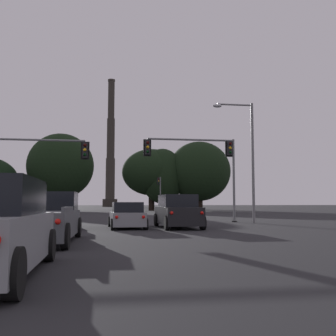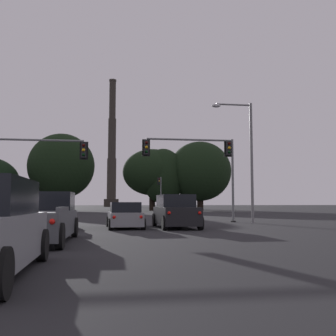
{
  "view_description": "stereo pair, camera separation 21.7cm",
  "coord_description": "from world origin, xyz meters",
  "px_view_note": "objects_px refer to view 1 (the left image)",
  "views": [
    {
      "loc": [
        -0.68,
        -0.2,
        1.37
      ],
      "look_at": [
        6.27,
        46.32,
        5.61
      ],
      "focal_mm": 42.0,
      "sensor_mm": 36.0,
      "label": 1
    },
    {
      "loc": [
        -0.47,
        -0.23,
        1.37
      ],
      "look_at": [
        6.27,
        46.32,
        5.61
      ],
      "focal_mm": 42.0,
      "sensor_mm": 36.0,
      "label": 2
    }
  ],
  "objects_px": {
    "sedan_left_lane_front": "(56,217)",
    "traffic_light_far_right": "(160,189)",
    "suv_right_lane_front": "(178,212)",
    "street_lamp": "(247,149)",
    "pickup_truck_left_lane_second": "(46,219)",
    "hatchback_center_lane_front": "(127,216)",
    "smokestack": "(111,156)",
    "traffic_light_overhead_right": "(204,157)",
    "traffic_light_overhead_left": "(24,157)"
  },
  "relations": [
    {
      "from": "traffic_light_far_right",
      "to": "sedan_left_lane_front",
      "type": "bearing_deg",
      "value": -104.26
    },
    {
      "from": "suv_right_lane_front",
      "to": "traffic_light_overhead_right",
      "type": "distance_m",
      "value": 7.84
    },
    {
      "from": "pickup_truck_left_lane_second",
      "to": "traffic_light_far_right",
      "type": "xyz_separation_m",
      "value": [
        10.58,
        50.84,
        3.0
      ]
    },
    {
      "from": "suv_right_lane_front",
      "to": "street_lamp",
      "type": "height_order",
      "value": "street_lamp"
    },
    {
      "from": "sedan_left_lane_front",
      "to": "suv_right_lane_front",
      "type": "bearing_deg",
      "value": -0.05
    },
    {
      "from": "traffic_light_overhead_right",
      "to": "street_lamp",
      "type": "distance_m",
      "value": 3.16
    },
    {
      "from": "sedan_left_lane_front",
      "to": "suv_right_lane_front",
      "type": "height_order",
      "value": "suv_right_lane_front"
    },
    {
      "from": "sedan_left_lane_front",
      "to": "traffic_light_overhead_left",
      "type": "bearing_deg",
      "value": 115.93
    },
    {
      "from": "street_lamp",
      "to": "traffic_light_overhead_right",
      "type": "bearing_deg",
      "value": 154.41
    },
    {
      "from": "pickup_truck_left_lane_second",
      "to": "sedan_left_lane_front",
      "type": "xyz_separation_m",
      "value": [
        -0.55,
        7.03,
        -0.14
      ]
    },
    {
      "from": "traffic_light_overhead_right",
      "to": "hatchback_center_lane_front",
      "type": "bearing_deg",
      "value": -134.25
    },
    {
      "from": "traffic_light_overhead_left",
      "to": "smokestack",
      "type": "bearing_deg",
      "value": 87.35
    },
    {
      "from": "pickup_truck_left_lane_second",
      "to": "sedan_left_lane_front",
      "type": "bearing_deg",
      "value": 94.94
    },
    {
      "from": "smokestack",
      "to": "hatchback_center_lane_front",
      "type": "bearing_deg",
      "value": -89.69
    },
    {
      "from": "sedan_left_lane_front",
      "to": "traffic_light_overhead_left",
      "type": "relative_size",
      "value": 0.7
    },
    {
      "from": "traffic_light_overhead_right",
      "to": "smokestack",
      "type": "relative_size",
      "value": 0.14
    },
    {
      "from": "traffic_light_overhead_right",
      "to": "street_lamp",
      "type": "bearing_deg",
      "value": -25.59
    },
    {
      "from": "sedan_left_lane_front",
      "to": "smokestack",
      "type": "height_order",
      "value": "smokestack"
    },
    {
      "from": "suv_right_lane_front",
      "to": "traffic_light_overhead_right",
      "type": "relative_size",
      "value": 0.71
    },
    {
      "from": "traffic_light_far_right",
      "to": "traffic_light_overhead_right",
      "type": "relative_size",
      "value": 0.84
    },
    {
      "from": "suv_right_lane_front",
      "to": "traffic_light_far_right",
      "type": "height_order",
      "value": "traffic_light_far_right"
    },
    {
      "from": "suv_right_lane_front",
      "to": "traffic_light_far_right",
      "type": "relative_size",
      "value": 0.85
    },
    {
      "from": "suv_right_lane_front",
      "to": "street_lamp",
      "type": "xyz_separation_m",
      "value": [
        5.85,
        4.77,
        4.35
      ]
    },
    {
      "from": "suv_right_lane_front",
      "to": "traffic_light_overhead_left",
      "type": "xyz_separation_m",
      "value": [
        -9.52,
        5.3,
        3.54
      ]
    },
    {
      "from": "sedan_left_lane_front",
      "to": "traffic_light_far_right",
      "type": "height_order",
      "value": "traffic_light_far_right"
    },
    {
      "from": "pickup_truck_left_lane_second",
      "to": "smokestack",
      "type": "height_order",
      "value": "smokestack"
    },
    {
      "from": "smokestack",
      "to": "suv_right_lane_front",
      "type": "bearing_deg",
      "value": -88.48
    },
    {
      "from": "hatchback_center_lane_front",
      "to": "sedan_left_lane_front",
      "type": "xyz_separation_m",
      "value": [
        -3.77,
        -0.31,
        0.0
      ]
    },
    {
      "from": "pickup_truck_left_lane_second",
      "to": "street_lamp",
      "type": "relative_size",
      "value": 0.64
    },
    {
      "from": "traffic_light_overhead_right",
      "to": "smokestack",
      "type": "distance_m",
      "value": 129.01
    },
    {
      "from": "hatchback_center_lane_front",
      "to": "traffic_light_overhead_right",
      "type": "xyz_separation_m",
      "value": [
        5.87,
        6.03,
        4.08
      ]
    },
    {
      "from": "suv_right_lane_front",
      "to": "street_lamp",
      "type": "relative_size",
      "value": 0.58
    },
    {
      "from": "traffic_light_far_right",
      "to": "traffic_light_overhead_right",
      "type": "bearing_deg",
      "value": -92.28
    },
    {
      "from": "traffic_light_overhead_right",
      "to": "traffic_light_overhead_left",
      "type": "bearing_deg",
      "value": -176.26
    },
    {
      "from": "pickup_truck_left_lane_second",
      "to": "sedan_left_lane_front",
      "type": "height_order",
      "value": "pickup_truck_left_lane_second"
    },
    {
      "from": "sedan_left_lane_front",
      "to": "traffic_light_far_right",
      "type": "distance_m",
      "value": 45.31
    },
    {
      "from": "pickup_truck_left_lane_second",
      "to": "suv_right_lane_front",
      "type": "height_order",
      "value": "suv_right_lane_front"
    },
    {
      "from": "pickup_truck_left_lane_second",
      "to": "traffic_light_overhead_right",
      "type": "relative_size",
      "value": 0.8
    },
    {
      "from": "suv_right_lane_front",
      "to": "traffic_light_overhead_right",
      "type": "height_order",
      "value": "traffic_light_overhead_right"
    },
    {
      "from": "sedan_left_lane_front",
      "to": "hatchback_center_lane_front",
      "type": "bearing_deg",
      "value": 2.68
    },
    {
      "from": "traffic_light_overhead_left",
      "to": "smokestack",
      "type": "xyz_separation_m",
      "value": [
        5.96,
        128.76,
        15.58
      ]
    },
    {
      "from": "pickup_truck_left_lane_second",
      "to": "smokestack",
      "type": "bearing_deg",
      "value": 89.43
    },
    {
      "from": "sedan_left_lane_front",
      "to": "traffic_light_overhead_left",
      "type": "xyz_separation_m",
      "value": [
        -2.92,
        5.51,
        3.77
      ]
    },
    {
      "from": "sedan_left_lane_front",
      "to": "traffic_light_far_right",
      "type": "bearing_deg",
      "value": 73.79
    },
    {
      "from": "sedan_left_lane_front",
      "to": "smokestack",
      "type": "bearing_deg",
      "value": 86.75
    },
    {
      "from": "pickup_truck_left_lane_second",
      "to": "suv_right_lane_front",
      "type": "relative_size",
      "value": 1.12
    },
    {
      "from": "hatchback_center_lane_front",
      "to": "pickup_truck_left_lane_second",
      "type": "xyz_separation_m",
      "value": [
        -3.21,
        -7.33,
        0.14
      ]
    },
    {
      "from": "street_lamp",
      "to": "smokestack",
      "type": "distance_m",
      "value": 130.46
    },
    {
      "from": "pickup_truck_left_lane_second",
      "to": "traffic_light_far_right",
      "type": "relative_size",
      "value": 0.95
    },
    {
      "from": "traffic_light_overhead_right",
      "to": "street_lamp",
      "type": "xyz_separation_m",
      "value": [
        2.81,
        -1.35,
        0.5
      ]
    }
  ]
}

